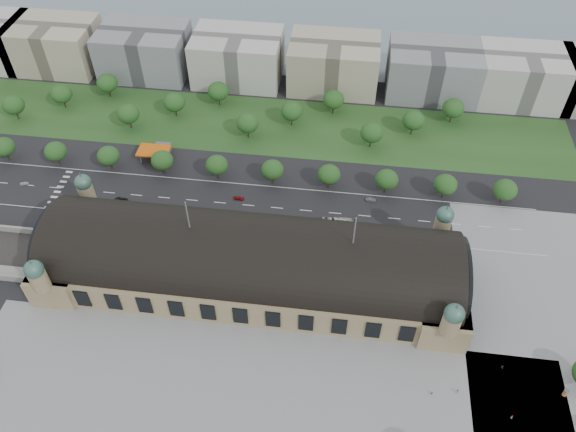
# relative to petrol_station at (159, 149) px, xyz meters

# --- Properties ---
(ground) EXTENTS (900.00, 900.00, 0.00)m
(ground) POSITION_rel_petrol_station_xyz_m (53.91, -65.28, -2.95)
(ground) COLOR black
(ground) RESTS_ON ground
(station) EXTENTS (150.00, 48.40, 44.30)m
(station) POSITION_rel_petrol_station_xyz_m (53.91, -65.28, 7.33)
(station) COLOR tan
(station) RESTS_ON ground
(plaza_south) EXTENTS (190.00, 48.00, 0.12)m
(plaza_south) POSITION_rel_petrol_station_xyz_m (63.91, -109.28, -2.95)
(plaza_south) COLOR gray
(plaza_south) RESTS_ON ground
(plaza_east) EXTENTS (56.00, 100.00, 0.12)m
(plaza_east) POSITION_rel_petrol_station_xyz_m (156.91, -65.28, -2.95)
(plaza_east) COLOR gray
(plaza_east) RESTS_ON ground
(road_slab) EXTENTS (260.00, 26.00, 0.10)m
(road_slab) POSITION_rel_petrol_station_xyz_m (33.91, -27.28, -2.95)
(road_slab) COLOR black
(road_slab) RESTS_ON ground
(grass_belt) EXTENTS (300.00, 45.00, 0.10)m
(grass_belt) POSITION_rel_petrol_station_xyz_m (38.91, 27.72, -2.95)
(grass_belt) COLOR #21461C
(grass_belt) RESTS_ON ground
(petrol_station) EXTENTS (14.00, 13.00, 5.05)m
(petrol_station) POSITION_rel_petrol_station_xyz_m (0.00, 0.00, 0.00)
(petrol_station) COLOR #DB5A0C
(petrol_station) RESTS_ON ground
(office_1) EXTENTS (45.00, 32.00, 24.00)m
(office_1) POSITION_rel_petrol_station_xyz_m (-76.09, 67.72, 9.05)
(office_1) COLOR #B7AB90
(office_1) RESTS_ON ground
(office_2) EXTENTS (45.00, 32.00, 24.00)m
(office_2) POSITION_rel_petrol_station_xyz_m (-26.09, 67.72, 9.05)
(office_2) COLOR gray
(office_2) RESTS_ON ground
(office_3) EXTENTS (45.00, 32.00, 24.00)m
(office_3) POSITION_rel_petrol_station_xyz_m (23.91, 67.72, 9.05)
(office_3) COLOR beige
(office_3) RESTS_ON ground
(office_4) EXTENTS (45.00, 32.00, 24.00)m
(office_4) POSITION_rel_petrol_station_xyz_m (73.91, 67.72, 9.05)
(office_4) COLOR #B7AB90
(office_4) RESTS_ON ground
(office_5) EXTENTS (45.00, 32.00, 24.00)m
(office_5) POSITION_rel_petrol_station_xyz_m (123.91, 67.72, 9.05)
(office_5) COLOR gray
(office_5) RESTS_ON ground
(office_6) EXTENTS (45.00, 32.00, 24.00)m
(office_6) POSITION_rel_petrol_station_xyz_m (168.91, 67.72, 9.05)
(office_6) COLOR beige
(office_6) RESTS_ON ground
(tree_row_0) EXTENTS (9.60, 9.60, 11.52)m
(tree_row_0) POSITION_rel_petrol_station_xyz_m (-66.09, -12.28, 4.48)
(tree_row_0) COLOR #2D2116
(tree_row_0) RESTS_ON ground
(tree_row_1) EXTENTS (9.60, 9.60, 11.52)m
(tree_row_1) POSITION_rel_petrol_station_xyz_m (-42.09, -12.28, 4.48)
(tree_row_1) COLOR #2D2116
(tree_row_1) RESTS_ON ground
(tree_row_2) EXTENTS (9.60, 9.60, 11.52)m
(tree_row_2) POSITION_rel_petrol_station_xyz_m (-18.09, -12.28, 4.48)
(tree_row_2) COLOR #2D2116
(tree_row_2) RESTS_ON ground
(tree_row_3) EXTENTS (9.60, 9.60, 11.52)m
(tree_row_3) POSITION_rel_petrol_station_xyz_m (5.91, -12.28, 4.48)
(tree_row_3) COLOR #2D2116
(tree_row_3) RESTS_ON ground
(tree_row_4) EXTENTS (9.60, 9.60, 11.52)m
(tree_row_4) POSITION_rel_petrol_station_xyz_m (29.91, -12.28, 4.48)
(tree_row_4) COLOR #2D2116
(tree_row_4) RESTS_ON ground
(tree_row_5) EXTENTS (9.60, 9.60, 11.52)m
(tree_row_5) POSITION_rel_petrol_station_xyz_m (53.91, -12.28, 4.48)
(tree_row_5) COLOR #2D2116
(tree_row_5) RESTS_ON ground
(tree_row_6) EXTENTS (9.60, 9.60, 11.52)m
(tree_row_6) POSITION_rel_petrol_station_xyz_m (77.91, -12.28, 4.48)
(tree_row_6) COLOR #2D2116
(tree_row_6) RESTS_ON ground
(tree_row_7) EXTENTS (9.60, 9.60, 11.52)m
(tree_row_7) POSITION_rel_petrol_station_xyz_m (101.91, -12.28, 4.48)
(tree_row_7) COLOR #2D2116
(tree_row_7) RESTS_ON ground
(tree_row_8) EXTENTS (9.60, 9.60, 11.52)m
(tree_row_8) POSITION_rel_petrol_station_xyz_m (125.91, -12.28, 4.48)
(tree_row_8) COLOR #2D2116
(tree_row_8) RESTS_ON ground
(tree_row_9) EXTENTS (9.60, 9.60, 11.52)m
(tree_row_9) POSITION_rel_petrol_station_xyz_m (149.91, -12.28, 4.48)
(tree_row_9) COLOR #2D2116
(tree_row_9) RESTS_ON ground
(tree_belt_0) EXTENTS (10.40, 10.40, 12.48)m
(tree_belt_0) POSITION_rel_petrol_station_xyz_m (-76.09, 17.72, 5.10)
(tree_belt_0) COLOR #2D2116
(tree_belt_0) RESTS_ON ground
(tree_belt_1) EXTENTS (10.40, 10.40, 12.48)m
(tree_belt_1) POSITION_rel_petrol_station_xyz_m (-57.09, 29.72, 5.10)
(tree_belt_1) COLOR #2D2116
(tree_belt_1) RESTS_ON ground
(tree_belt_2) EXTENTS (10.40, 10.40, 12.48)m
(tree_belt_2) POSITION_rel_petrol_station_xyz_m (-38.09, 41.72, 5.10)
(tree_belt_2) COLOR #2D2116
(tree_belt_2) RESTS_ON ground
(tree_belt_3) EXTENTS (10.40, 10.40, 12.48)m
(tree_belt_3) POSITION_rel_petrol_station_xyz_m (-19.09, 17.72, 5.10)
(tree_belt_3) COLOR #2D2116
(tree_belt_3) RESTS_ON ground
(tree_belt_4) EXTENTS (10.40, 10.40, 12.48)m
(tree_belt_4) POSITION_rel_petrol_station_xyz_m (-0.09, 29.72, 5.10)
(tree_belt_4) COLOR #2D2116
(tree_belt_4) RESTS_ON ground
(tree_belt_5) EXTENTS (10.40, 10.40, 12.48)m
(tree_belt_5) POSITION_rel_petrol_station_xyz_m (18.91, 41.72, 5.10)
(tree_belt_5) COLOR #2D2116
(tree_belt_5) RESTS_ON ground
(tree_belt_6) EXTENTS (10.40, 10.40, 12.48)m
(tree_belt_6) POSITION_rel_petrol_station_xyz_m (37.91, 17.72, 5.10)
(tree_belt_6) COLOR #2D2116
(tree_belt_6) RESTS_ON ground
(tree_belt_7) EXTENTS (10.40, 10.40, 12.48)m
(tree_belt_7) POSITION_rel_petrol_station_xyz_m (56.91, 29.72, 5.10)
(tree_belt_7) COLOR #2D2116
(tree_belt_7) RESTS_ON ground
(tree_belt_8) EXTENTS (10.40, 10.40, 12.48)m
(tree_belt_8) POSITION_rel_petrol_station_xyz_m (75.91, 41.72, 5.10)
(tree_belt_8) COLOR #2D2116
(tree_belt_8) RESTS_ON ground
(tree_belt_9) EXTENTS (10.40, 10.40, 12.48)m
(tree_belt_9) POSITION_rel_petrol_station_xyz_m (94.91, 17.72, 5.10)
(tree_belt_9) COLOR #2D2116
(tree_belt_9) RESTS_ON ground
(tree_belt_10) EXTENTS (10.40, 10.40, 12.48)m
(tree_belt_10) POSITION_rel_petrol_station_xyz_m (113.91, 29.72, 5.10)
(tree_belt_10) COLOR #2D2116
(tree_belt_10) RESTS_ON ground
(tree_belt_11) EXTENTS (10.40, 10.40, 12.48)m
(tree_belt_11) POSITION_rel_petrol_station_xyz_m (132.91, 41.72, 5.10)
(tree_belt_11) COLOR #2D2116
(tree_belt_11) RESTS_ON ground
(traffic_car_0) EXTENTS (3.89, 2.00, 1.27)m
(traffic_car_0) POSITION_rel_petrol_station_xyz_m (-52.00, -27.00, -2.32)
(traffic_car_0) COLOR silver
(traffic_car_0) RESTS_ON ground
(traffic_car_2) EXTENTS (5.71, 3.07, 1.52)m
(traffic_car_2) POSITION_rel_petrol_station_xyz_m (-7.38, -31.55, -2.19)
(traffic_car_2) COLOR black
(traffic_car_2) RESTS_ON ground
(traffic_car_3) EXTENTS (4.48, 1.93, 1.29)m
(traffic_car_3) POSITION_rel_petrol_station_xyz_m (41.32, -24.23, -2.31)
(traffic_car_3) COLOR maroon
(traffic_car_3) RESTS_ON ground
(traffic_car_5) EXTENTS (4.27, 1.53, 1.40)m
(traffic_car_5) POSITION_rel_petrol_station_xyz_m (96.14, -18.18, -2.25)
(traffic_car_5) COLOR slate
(traffic_car_5) RESTS_ON ground
(traffic_car_6) EXTENTS (5.69, 3.20, 1.50)m
(traffic_car_6) POSITION_rel_petrol_station_xyz_m (122.57, -35.23, -2.20)
(traffic_car_6) COLOR silver
(traffic_car_6) RESTS_ON ground
(parked_car_0) EXTENTS (4.73, 3.36, 1.48)m
(parked_car_0) POSITION_rel_petrol_station_xyz_m (-2.49, -44.28, -2.21)
(parked_car_0) COLOR black
(parked_car_0) RESTS_ON ground
(parked_car_1) EXTENTS (5.34, 4.25, 1.35)m
(parked_car_1) POSITION_rel_petrol_station_xyz_m (6.47, -41.42, -2.27)
(parked_car_1) COLOR maroon
(parked_car_1) RESTS_ON ground
(parked_car_2) EXTENTS (4.79, 3.74, 1.30)m
(parked_car_2) POSITION_rel_petrol_station_xyz_m (-3.90, -40.28, -2.30)
(parked_car_2) COLOR #1A2348
(parked_car_2) RESTS_ON ground
(parked_car_3) EXTENTS (4.82, 3.50, 1.53)m
(parked_car_3) POSITION_rel_petrol_station_xyz_m (-11.86, -44.28, -2.19)
(parked_car_3) COLOR slate
(parked_car_3) RESTS_ON ground
(parked_car_4) EXTENTS (5.14, 3.33, 1.60)m
(parked_car_4) POSITION_rel_petrol_station_xyz_m (0.72, -43.06, -2.15)
(parked_car_4) COLOR white
(parked_car_4) RESTS_ON ground
(parked_car_5) EXTENTS (6.45, 5.15, 1.63)m
(parked_car_5) POSITION_rel_petrol_station_xyz_m (20.28, -44.28, -2.13)
(parked_car_5) COLOR #97989F
(parked_car_5) RESTS_ON ground
(parked_car_6) EXTENTS (5.80, 3.93, 1.56)m
(parked_car_6) POSITION_rel_petrol_station_xyz_m (30.41, -40.28, -2.17)
(parked_car_6) COLOR black
(parked_car_6) RESTS_ON ground
(bus_west) EXTENTS (12.72, 3.61, 3.51)m
(bus_west) POSITION_rel_petrol_station_xyz_m (38.97, -37.99, -1.20)
(bus_west) COLOR #C94820
(bus_west) RESTS_ON ground
(bus_mid) EXTENTS (12.36, 3.17, 3.42)m
(bus_mid) POSITION_rel_petrol_station_xyz_m (66.36, -37.55, -1.24)
(bus_mid) COLOR silver
(bus_mid) RESTS_ON ground
(bus_east) EXTENTS (13.58, 4.17, 3.73)m
(bus_east) POSITION_rel_petrol_station_xyz_m (83.68, -34.28, -1.09)
(bus_east) COLOR silver
(bus_east) RESTS_ON ground
(advertising_column) EXTENTS (1.62, 1.62, 3.07)m
(advertising_column) POSITION_rel_petrol_station_xyz_m (158.03, -97.27, -1.36)
(advertising_column) COLOR #D53552
(advertising_column) RESTS_ON ground
(pedestrian_0) EXTENTS (0.93, 0.57, 1.83)m
(pedestrian_0) POSITION_rel_petrol_station_xyz_m (124.99, -100.75, -2.03)
(pedestrian_0) COLOR gray
(pedestrian_0) RESTS_ON ground
(pedestrian_1) EXTENTS (0.66, 0.70, 1.60)m
(pedestrian_1) POSITION_rel_petrol_station_xyz_m (117.13, -102.31, -2.15)
(pedestrian_1) COLOR gray
(pedestrian_1) RESTS_ON ground
(pedestrian_2) EXTENTS (0.86, 0.91, 1.64)m
(pedestrian_2) POSITION_rel_petrol_station_xyz_m (140.11, -90.20, -2.13)
(pedestrian_2) COLOR gray
(pedestrian_2) RESTS_ON ground
(pedestrian_5) EXTENTS (0.53, 0.85, 1.68)m
(pedestrian_5) POSITION_rel_petrol_station_xyz_m (140.68, -106.97, -2.11)
(pedestrian_5) COLOR gray
(pedestrian_5) RESTS_ON ground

